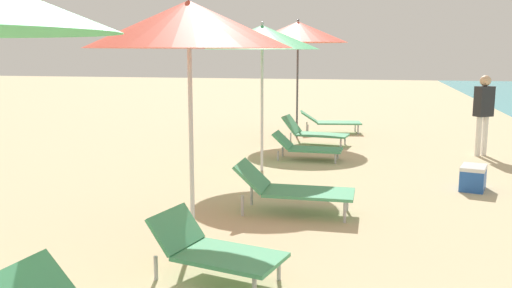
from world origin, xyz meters
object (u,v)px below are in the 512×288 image
umbrella_third (262,37)px  lounger_farthest_shoreside (330,121)px  lounger_farthest_inland (313,132)px  person_walking_near (484,107)px  umbrella_farthest (298,32)px  umbrella_second (189,25)px  lounger_third_shoreside (306,147)px  cooler_box (473,178)px  lounger_second_shoreside (292,188)px  lounger_second_inland (214,249)px

umbrella_third → lounger_farthest_shoreside: umbrella_third is taller
lounger_farthest_inland → person_walking_near: person_walking_near is taller
person_walking_near → lounger_farthest_inland: bearing=-135.6°
umbrella_farthest → lounger_farthest_shoreside: umbrella_farthest is taller
umbrella_second → umbrella_third: 3.77m
lounger_third_shoreside → umbrella_second: bearing=-96.3°
person_walking_near → cooler_box: person_walking_near is taller
umbrella_farthest → cooler_box: size_ratio=4.79×
umbrella_farthest → lounger_farthest_shoreside: (0.74, 0.99, -2.29)m
person_walking_near → lounger_second_shoreside: bearing=-68.6°
lounger_second_inland → cooler_box: 5.12m
umbrella_third → cooler_box: size_ratio=4.36×
lounger_second_inland → lounger_farthest_shoreside: lounger_second_inland is taller
umbrella_third → lounger_third_shoreside: 2.51m
umbrella_farthest → lounger_farthest_inland: 2.55m
umbrella_farthest → lounger_farthest_inland: (0.51, -0.93, -2.31)m
umbrella_farthest → lounger_farthest_inland: umbrella_farthest is taller
umbrella_third → umbrella_second: bearing=-90.5°
lounger_third_shoreside → lounger_second_shoreside: bearing=-84.1°
lounger_second_inland → umbrella_farthest: umbrella_farthest is taller
umbrella_third → umbrella_farthest: 3.98m
umbrella_second → lounger_second_shoreside: size_ratio=1.75×
umbrella_farthest → person_walking_near: (4.08, -1.59, -1.59)m
lounger_second_inland → umbrella_farthest: size_ratio=0.46×
lounger_second_inland → lounger_farthest_shoreside: 9.76m
lounger_second_inland → umbrella_second: bearing=132.9°
lounger_farthest_shoreside → lounger_farthest_inland: bearing=-106.7°
lounger_farthest_inland → person_walking_near: 3.70m
lounger_third_shoreside → lounger_farthest_shoreside: lounger_farthest_shoreside is taller
lounger_second_shoreside → lounger_second_inland: size_ratio=1.17×
lounger_second_inland → lounger_farthest_shoreside: bearing=102.5°
umbrella_second → lounger_farthest_inland: 7.17m
umbrella_second → cooler_box: bearing=41.4°
umbrella_second → lounger_third_shoreside: umbrella_second is taller
lounger_farthest_inland → lounger_second_shoreside: bearing=-78.6°
umbrella_second → umbrella_farthest: 7.75m
lounger_second_inland → lounger_third_shoreside: 5.97m
person_walking_near → lounger_third_shoreside: bearing=-106.1°
umbrella_third → lounger_farthest_shoreside: (0.81, 4.97, -2.07)m
umbrella_third → cooler_box: (3.52, -0.64, -2.19)m
umbrella_farthest → lounger_third_shoreside: bearing=-78.2°
umbrella_farthest → lounger_second_inland: bearing=-87.0°
umbrella_farthest → umbrella_third: bearing=-91.0°
umbrella_farthest → person_walking_near: 4.66m
umbrella_third → lounger_second_shoreside: bearing=-69.6°
lounger_second_inland → person_walking_near: person_walking_near is taller
lounger_farthest_shoreside → lounger_second_shoreside: bearing=-99.0°
umbrella_third → umbrella_farthest: bearing=89.0°
lounger_third_shoreside → lounger_farthest_shoreside: size_ratio=0.82×
person_walking_near → cooler_box: (-0.64, -3.03, -0.82)m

